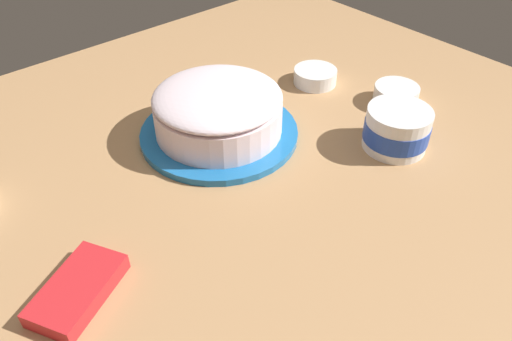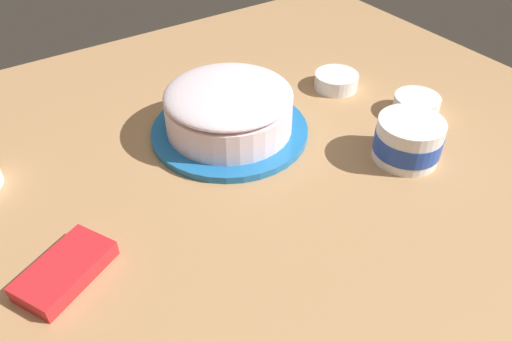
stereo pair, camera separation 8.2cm
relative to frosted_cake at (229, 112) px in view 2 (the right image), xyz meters
name	(u,v)px [view 2 (the right image)]	position (x,y,z in m)	size (l,w,h in m)	color
ground_plane	(273,221)	(0.07, 0.24, -0.05)	(1.54, 1.54, 0.00)	tan
frosted_cake	(229,112)	(0.00, 0.00, 0.00)	(0.30, 0.30, 0.11)	#1E6BB2
frosting_tub	(410,140)	(-0.23, 0.25, -0.01)	(0.12, 0.12, 0.08)	white
sprinkle_bowl_rainbow	(416,105)	(-0.36, 0.15, -0.03)	(0.09, 0.09, 0.04)	white
sprinkle_bowl_pink	(336,80)	(-0.29, -0.02, -0.03)	(0.10, 0.10, 0.03)	white
candy_box_lower	(65,270)	(0.37, 0.17, -0.04)	(0.14, 0.08, 0.03)	red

